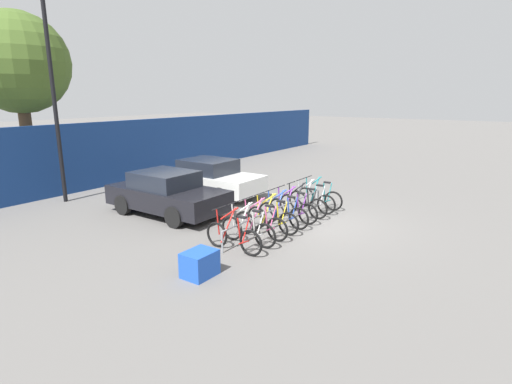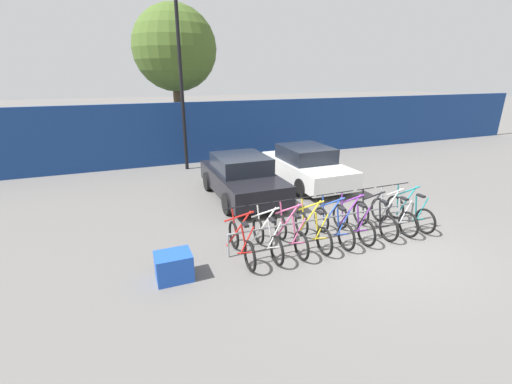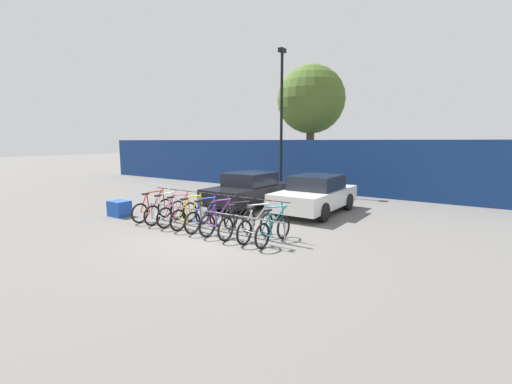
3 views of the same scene
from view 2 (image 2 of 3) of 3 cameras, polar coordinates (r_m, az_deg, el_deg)
ground_plane at (r=8.77m, az=18.95°, el=-8.14°), size 120.00×120.00×0.00m
hoarding_wall at (r=16.39m, az=-2.45°, el=10.27°), size 36.00×0.16×2.70m
bike_rack at (r=8.59m, az=12.35°, el=-4.40°), size 5.30×0.04×0.57m
bicycle_red at (r=7.53m, az=-2.48°, el=-8.46°), size 0.68×1.71×1.05m
bicycle_white at (r=7.73m, az=1.84°, el=-7.69°), size 0.68×1.71×1.05m
bicycle_pink at (r=7.96m, az=5.74°, el=-6.95°), size 0.68×1.71×1.05m
bicycle_yellow at (r=8.22m, az=9.37°, el=-6.24°), size 0.68×1.71×1.05m
bicycle_blue at (r=8.52m, az=12.76°, el=-5.55°), size 0.68×1.71×1.05m
bicycle_purple at (r=8.83m, az=15.82°, el=-4.90°), size 0.68×1.71×1.05m
bicycle_black at (r=9.23m, az=19.10°, el=-4.20°), size 0.68×1.71×1.05m
bicycle_silver at (r=9.62m, az=21.90°, el=-3.58°), size 0.68×1.71×1.05m
bicycle_teal at (r=9.99m, az=24.22°, el=-3.06°), size 0.68×1.71×1.05m
car_black at (r=11.09m, az=-2.39°, el=2.47°), size 1.91×4.02×1.40m
car_white at (r=12.61m, az=8.38°, el=4.33°), size 1.91×4.09×1.40m
lamp_post at (r=14.51m, az=-12.46°, el=19.01°), size 0.24×0.44×7.17m
cargo_crate at (r=7.07m, az=-13.53°, el=-11.95°), size 0.70×0.56×0.55m
tree_behind_hoarding at (r=17.35m, az=-13.38°, el=22.12°), size 3.80×3.80×6.86m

